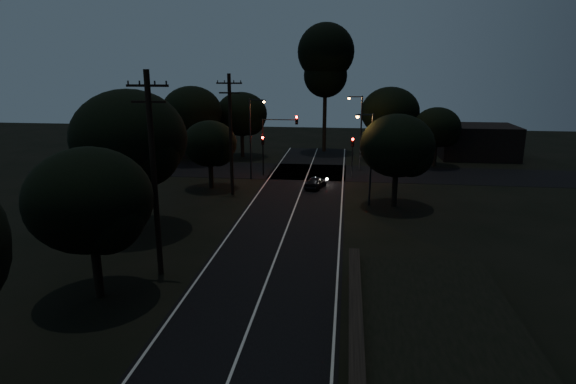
# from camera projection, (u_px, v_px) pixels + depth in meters

# --- Properties ---
(road_surface) EXTENTS (60.00, 70.00, 0.03)m
(road_surface) POSITION_uv_depth(u_px,v_px,m) (298.00, 199.00, 41.45)
(road_surface) COLOR black
(road_surface) RESTS_ON ground
(utility_pole_mid) EXTENTS (2.20, 0.30, 11.00)m
(utility_pole_mid) POSITION_uv_depth(u_px,v_px,m) (154.00, 172.00, 25.23)
(utility_pole_mid) COLOR black
(utility_pole_mid) RESTS_ON ground
(utility_pole_far) EXTENTS (2.20, 0.30, 10.50)m
(utility_pole_far) POSITION_uv_depth(u_px,v_px,m) (231.00, 133.00, 41.60)
(utility_pole_far) COLOR black
(utility_pole_far) RESTS_ON ground
(tree_left_b) EXTENTS (5.93, 5.93, 7.53)m
(tree_left_b) POSITION_uv_depth(u_px,v_px,m) (93.00, 203.00, 22.67)
(tree_left_b) COLOR black
(tree_left_b) RESTS_ON ground
(tree_left_c) EXTENTS (7.68, 7.68, 9.70)m
(tree_left_c) POSITION_uv_depth(u_px,v_px,m) (133.00, 141.00, 32.16)
(tree_left_c) COLOR black
(tree_left_c) RESTS_ON ground
(tree_left_d) EXTENTS (4.97, 4.97, 6.31)m
(tree_left_d) POSITION_uv_depth(u_px,v_px,m) (211.00, 145.00, 44.06)
(tree_left_d) COLOR black
(tree_left_d) RESTS_ON ground
(tree_far_nw) EXTENTS (6.31, 6.31, 8.00)m
(tree_far_nw) POSITION_uv_depth(u_px,v_px,m) (243.00, 115.00, 59.15)
(tree_far_nw) COLOR black
(tree_far_nw) RESTS_ON ground
(tree_far_w) EXTENTS (6.95, 6.95, 8.86)m
(tree_far_w) POSITION_uv_depth(u_px,v_px,m) (194.00, 113.00, 55.74)
(tree_far_w) COLOR black
(tree_far_w) RESTS_ON ground
(tree_far_ne) EXTENTS (6.89, 6.89, 8.72)m
(tree_far_ne) POSITION_uv_depth(u_px,v_px,m) (392.00, 113.00, 56.88)
(tree_far_ne) COLOR black
(tree_far_ne) RESTS_ON ground
(tree_far_e) EXTENTS (5.24, 5.24, 6.64)m
(tree_far_e) POSITION_uv_depth(u_px,v_px,m) (439.00, 128.00, 53.79)
(tree_far_e) COLOR black
(tree_far_e) RESTS_ON ground
(tree_right_a) EXTENTS (5.90, 5.90, 7.50)m
(tree_right_a) POSITION_uv_depth(u_px,v_px,m) (400.00, 147.00, 38.04)
(tree_right_a) COLOR black
(tree_right_a) RESTS_ON ground
(tall_pine) EXTENTS (7.21, 7.21, 16.39)m
(tall_pine) POSITION_uv_depth(u_px,v_px,m) (326.00, 60.00, 61.20)
(tall_pine) COLOR black
(tall_pine) RESTS_ON ground
(building_left) EXTENTS (10.00, 8.00, 4.40)m
(building_left) POSITION_uv_depth(u_px,v_px,m) (164.00, 135.00, 63.29)
(building_left) COLOR black
(building_left) RESTS_ON ground
(building_right) EXTENTS (9.00, 7.00, 4.00)m
(building_right) POSITION_uv_depth(u_px,v_px,m) (477.00, 141.00, 59.55)
(building_right) COLOR black
(building_right) RESTS_ON ground
(signal_left) EXTENTS (0.28, 0.35, 4.10)m
(signal_left) POSITION_uv_depth(u_px,v_px,m) (263.00, 148.00, 49.78)
(signal_left) COLOR black
(signal_left) RESTS_ON ground
(signal_right) EXTENTS (0.28, 0.35, 4.10)m
(signal_right) POSITION_uv_depth(u_px,v_px,m) (352.00, 150.00, 48.68)
(signal_right) COLOR black
(signal_right) RESTS_ON ground
(signal_mast) EXTENTS (3.70, 0.35, 6.25)m
(signal_mast) POSITION_uv_depth(u_px,v_px,m) (279.00, 134.00, 49.19)
(signal_mast) COLOR black
(signal_mast) RESTS_ON ground
(streetlight_a) EXTENTS (1.66, 0.26, 8.00)m
(streetlight_a) POSITION_uv_depth(u_px,v_px,m) (252.00, 133.00, 47.49)
(streetlight_a) COLOR black
(streetlight_a) RESTS_ON ground
(streetlight_b) EXTENTS (1.66, 0.26, 8.00)m
(streetlight_b) POSITION_uv_depth(u_px,v_px,m) (359.00, 127.00, 51.98)
(streetlight_b) COLOR black
(streetlight_b) RESTS_ON ground
(streetlight_c) EXTENTS (1.46, 0.26, 7.50)m
(streetlight_c) POSITION_uv_depth(u_px,v_px,m) (369.00, 153.00, 38.57)
(streetlight_c) COLOR black
(streetlight_c) RESTS_ON ground
(car) EXTENTS (2.18, 3.59, 1.14)m
(car) POSITION_uv_depth(u_px,v_px,m) (316.00, 182.00, 44.97)
(car) COLOR black
(car) RESTS_ON ground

